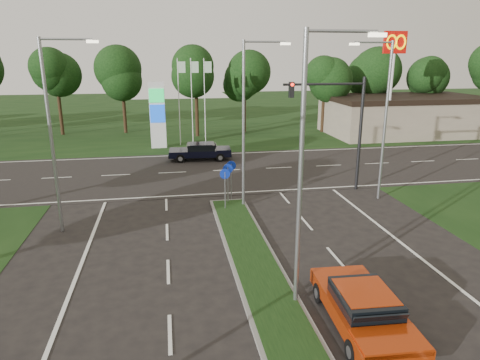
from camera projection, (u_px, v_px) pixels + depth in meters
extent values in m
cube|color=black|center=(189.00, 115.00, 60.97)|extent=(160.00, 50.00, 0.02)
cube|color=black|center=(213.00, 171.00, 31.65)|extent=(160.00, 12.00, 0.02)
cube|color=slate|center=(289.00, 340.00, 12.72)|extent=(2.00, 26.00, 0.12)
cube|color=gray|center=(403.00, 116.00, 46.08)|extent=(16.00, 9.00, 4.00)
cylinder|color=gray|center=(300.00, 178.00, 13.50)|extent=(0.16, 0.16, 9.00)
cylinder|color=gray|center=(343.00, 31.00, 12.45)|extent=(2.20, 0.10, 0.10)
cube|color=#FFF2CC|center=(377.00, 35.00, 12.66)|extent=(0.50, 0.22, 0.12)
cylinder|color=gray|center=(243.00, 127.00, 22.96)|extent=(0.16, 0.16, 9.00)
cylinder|color=gray|center=(265.00, 42.00, 21.91)|extent=(2.20, 0.10, 0.10)
cube|color=#FFF2CC|center=(285.00, 44.00, 22.12)|extent=(0.50, 0.22, 0.12)
cylinder|color=gray|center=(51.00, 140.00, 19.53)|extent=(0.16, 0.16, 9.00)
cylinder|color=gray|center=(66.00, 39.00, 18.48)|extent=(2.20, 0.10, 0.10)
cube|color=#FFF2CC|center=(92.00, 42.00, 18.69)|extent=(0.50, 0.22, 0.12)
cylinder|color=gray|center=(385.00, 123.00, 24.31)|extent=(0.16, 0.16, 9.00)
cylinder|color=gray|center=(374.00, 42.00, 22.90)|extent=(2.20, 0.10, 0.10)
cube|color=#FFF2CC|center=(354.00, 44.00, 22.75)|extent=(0.50, 0.22, 0.12)
cylinder|color=black|center=(360.00, 135.00, 26.40)|extent=(0.20, 0.20, 7.00)
cylinder|color=black|center=(324.00, 84.00, 25.12)|extent=(5.00, 0.14, 0.14)
cube|color=black|center=(291.00, 90.00, 24.87)|extent=(0.28, 0.28, 0.90)
sphere|color=#FF190C|center=(292.00, 85.00, 24.62)|extent=(0.20, 0.20, 0.20)
cylinder|color=gray|center=(225.00, 192.00, 23.25)|extent=(0.06, 0.06, 2.20)
cylinder|color=#0C26A5|center=(225.00, 174.00, 22.97)|extent=(0.56, 0.04, 0.56)
cylinder|color=gray|center=(228.00, 186.00, 24.25)|extent=(0.06, 0.06, 2.20)
cylinder|color=#0C26A5|center=(228.00, 169.00, 23.97)|extent=(0.56, 0.04, 0.56)
cylinder|color=gray|center=(231.00, 182.00, 24.96)|extent=(0.06, 0.06, 2.20)
cylinder|color=#0C26A5|center=(231.00, 166.00, 24.68)|extent=(0.56, 0.04, 0.56)
cube|color=silver|center=(158.00, 116.00, 38.66)|extent=(1.40, 0.30, 6.00)
cube|color=#0CA53F|center=(156.00, 96.00, 37.99)|extent=(1.30, 0.08, 1.20)
cube|color=#0C3FBF|center=(157.00, 114.00, 38.43)|extent=(1.30, 0.08, 1.60)
cylinder|color=silver|center=(179.00, 103.00, 39.66)|extent=(0.08, 0.08, 8.00)
cube|color=#B2D8B2|center=(181.00, 67.00, 38.82)|extent=(0.70, 0.02, 1.00)
cylinder|color=silver|center=(192.00, 103.00, 39.86)|extent=(0.08, 0.08, 8.00)
cube|color=#B2D8B2|center=(195.00, 67.00, 39.02)|extent=(0.70, 0.02, 1.00)
cylinder|color=silver|center=(205.00, 102.00, 40.05)|extent=(0.08, 0.08, 8.00)
cube|color=#B2D8B2|center=(208.00, 67.00, 39.22)|extent=(0.70, 0.02, 1.00)
cylinder|color=silver|center=(390.00, 91.00, 40.79)|extent=(0.30, 0.30, 10.00)
cube|color=#BF0C07|center=(395.00, 42.00, 39.56)|extent=(2.20, 0.35, 2.00)
torus|color=#FFC600|center=(392.00, 42.00, 39.28)|extent=(1.06, 0.16, 1.06)
torus|color=#FFC600|center=(401.00, 42.00, 39.43)|extent=(1.06, 0.16, 1.06)
cylinder|color=black|center=(196.00, 114.00, 46.17)|extent=(0.36, 0.36, 4.40)
sphere|color=black|center=(195.00, 73.00, 44.96)|extent=(6.00, 6.00, 6.00)
sphere|color=black|center=(198.00, 63.00, 44.54)|extent=(4.80, 4.80, 4.80)
cube|color=#9C2908|center=(362.00, 310.00, 13.30)|extent=(2.20, 4.89, 0.49)
cube|color=black|center=(365.00, 298.00, 13.08)|extent=(1.77, 2.19, 0.46)
cube|color=#9C2908|center=(366.00, 292.00, 13.02)|extent=(1.65, 1.80, 0.04)
cylinder|color=black|center=(319.00, 293.00, 14.73)|extent=(0.25, 0.69, 0.68)
cylinder|color=black|center=(369.00, 290.00, 14.95)|extent=(0.25, 0.69, 0.68)
cylinder|color=black|center=(353.00, 352.00, 11.81)|extent=(0.25, 0.69, 0.68)
cylinder|color=black|center=(414.00, 347.00, 12.02)|extent=(0.25, 0.69, 0.68)
cube|color=black|center=(200.00, 152.00, 34.90)|extent=(5.06, 2.30, 0.51)
cube|color=black|center=(201.00, 146.00, 34.78)|extent=(2.27, 1.84, 0.47)
cube|color=black|center=(201.00, 144.00, 34.71)|extent=(1.87, 1.72, 0.05)
cylinder|color=black|center=(180.00, 159.00, 33.91)|extent=(0.71, 0.26, 0.70)
cylinder|color=black|center=(181.00, 154.00, 35.69)|extent=(0.71, 0.26, 0.70)
cylinder|color=black|center=(220.00, 158.00, 34.27)|extent=(0.71, 0.26, 0.70)
cylinder|color=black|center=(219.00, 153.00, 36.05)|extent=(0.71, 0.26, 0.70)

